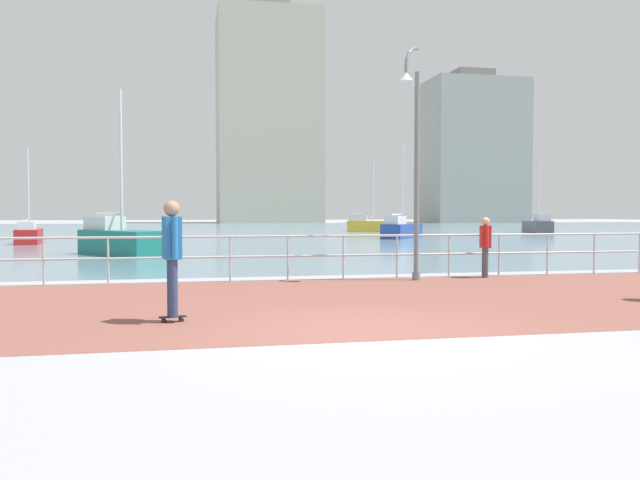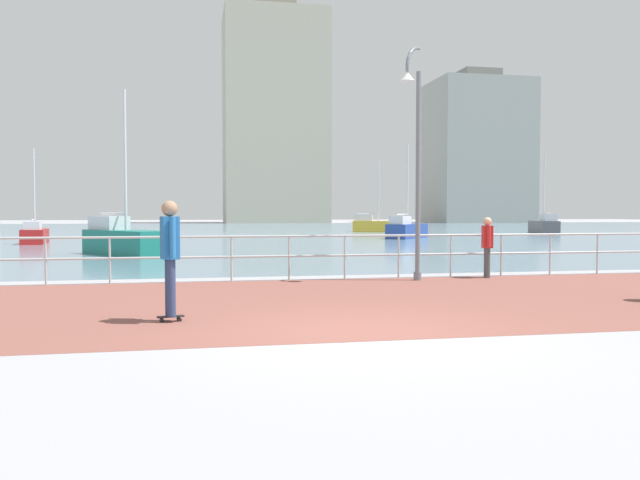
{
  "view_description": "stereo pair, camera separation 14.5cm",
  "coord_description": "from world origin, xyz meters",
  "px_view_note": "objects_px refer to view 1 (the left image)",
  "views": [
    {
      "loc": [
        -2.41,
        -8.54,
        1.64
      ],
      "look_at": [
        0.23,
        4.16,
        1.1
      ],
      "focal_mm": 36.04,
      "sensor_mm": 36.0,
      "label": 1
    },
    {
      "loc": [
        -2.27,
        -8.57,
        1.64
      ],
      "look_at": [
        0.23,
        4.16,
        1.1
      ],
      "focal_mm": 36.04,
      "sensor_mm": 36.0,
      "label": 2
    }
  ],
  "objects_px": {
    "skateboarder": "(172,249)",
    "sailboat_teal": "(120,240)",
    "lamppost": "(414,152)",
    "bystander": "(485,242)",
    "sailboat_blue": "(538,225)",
    "sailboat_ivory": "(371,225)",
    "sailboat_red": "(29,235)",
    "sailboat_white": "(401,229)"
  },
  "relations": [
    {
      "from": "skateboarder",
      "to": "sailboat_red",
      "type": "height_order",
      "value": "sailboat_red"
    },
    {
      "from": "skateboarder",
      "to": "sailboat_teal",
      "type": "xyz_separation_m",
      "value": [
        -2.34,
        16.16,
        -0.5
      ]
    },
    {
      "from": "sailboat_white",
      "to": "sailboat_red",
      "type": "bearing_deg",
      "value": -171.68
    },
    {
      "from": "sailboat_blue",
      "to": "sailboat_ivory",
      "type": "bearing_deg",
      "value": 156.62
    },
    {
      "from": "sailboat_ivory",
      "to": "bystander",
      "type": "bearing_deg",
      "value": -102.14
    },
    {
      "from": "bystander",
      "to": "lamppost",
      "type": "bearing_deg",
      "value": -170.31
    },
    {
      "from": "skateboarder",
      "to": "sailboat_teal",
      "type": "bearing_deg",
      "value": 98.25
    },
    {
      "from": "sailboat_red",
      "to": "sailboat_blue",
      "type": "bearing_deg",
      "value": 18.06
    },
    {
      "from": "skateboarder",
      "to": "sailboat_white",
      "type": "distance_m",
      "value": 33.2
    },
    {
      "from": "sailboat_white",
      "to": "sailboat_blue",
      "type": "height_order",
      "value": "sailboat_blue"
    },
    {
      "from": "sailboat_red",
      "to": "sailboat_teal",
      "type": "distance_m",
      "value": 12.17
    },
    {
      "from": "lamppost",
      "to": "sailboat_ivory",
      "type": "xyz_separation_m",
      "value": [
        10.52,
        39.67,
        -2.53
      ]
    },
    {
      "from": "sailboat_white",
      "to": "skateboarder",
      "type": "bearing_deg",
      "value": -114.89
    },
    {
      "from": "lamppost",
      "to": "sailboat_blue",
      "type": "relative_size",
      "value": 0.87
    },
    {
      "from": "skateboarder",
      "to": "sailboat_white",
      "type": "height_order",
      "value": "sailboat_white"
    },
    {
      "from": "bystander",
      "to": "sailboat_teal",
      "type": "relative_size",
      "value": 0.24
    },
    {
      "from": "lamppost",
      "to": "sailboat_white",
      "type": "height_order",
      "value": "sailboat_white"
    },
    {
      "from": "sailboat_teal",
      "to": "sailboat_ivory",
      "type": "xyz_separation_m",
      "value": [
        18.47,
        28.41,
        -0.02
      ]
    },
    {
      "from": "bystander",
      "to": "sailboat_teal",
      "type": "bearing_deg",
      "value": 132.54
    },
    {
      "from": "sailboat_white",
      "to": "sailboat_blue",
      "type": "distance_m",
      "value": 17.47
    },
    {
      "from": "skateboarder",
      "to": "bystander",
      "type": "bearing_deg",
      "value": 34.39
    },
    {
      "from": "bystander",
      "to": "sailboat_red",
      "type": "distance_m",
      "value": 26.77
    },
    {
      "from": "sailboat_teal",
      "to": "sailboat_ivory",
      "type": "distance_m",
      "value": 33.88
    },
    {
      "from": "lamppost",
      "to": "bystander",
      "type": "xyz_separation_m",
      "value": [
        2.07,
        0.35,
        -2.23
      ]
    },
    {
      "from": "sailboat_ivory",
      "to": "sailboat_blue",
      "type": "distance_m",
      "value": 14.05
    },
    {
      "from": "sailboat_white",
      "to": "sailboat_teal",
      "type": "relative_size",
      "value": 0.96
    },
    {
      "from": "lamppost",
      "to": "sailboat_white",
      "type": "xyz_separation_m",
      "value": [
        8.37,
        25.22,
        -2.54
      ]
    },
    {
      "from": "lamppost",
      "to": "sailboat_teal",
      "type": "relative_size",
      "value": 0.88
    },
    {
      "from": "sailboat_red",
      "to": "sailboat_ivory",
      "type": "bearing_deg",
      "value": 36.13
    },
    {
      "from": "bystander",
      "to": "sailboat_ivory",
      "type": "bearing_deg",
      "value": 77.86
    },
    {
      "from": "sailboat_teal",
      "to": "skateboarder",
      "type": "bearing_deg",
      "value": -81.75
    },
    {
      "from": "skateboarder",
      "to": "sailboat_teal",
      "type": "height_order",
      "value": "sailboat_teal"
    },
    {
      "from": "bystander",
      "to": "sailboat_blue",
      "type": "bearing_deg",
      "value": 57.67
    },
    {
      "from": "sailboat_ivory",
      "to": "sailboat_blue",
      "type": "xyz_separation_m",
      "value": [
        12.9,
        -5.57,
        0.03
      ]
    },
    {
      "from": "bystander",
      "to": "sailboat_red",
      "type": "xyz_separation_m",
      "value": [
        -15.74,
        21.65,
        -0.41
      ]
    },
    {
      "from": "bystander",
      "to": "sailboat_white",
      "type": "xyz_separation_m",
      "value": [
        6.3,
        24.87,
        -0.31
      ]
    },
    {
      "from": "sailboat_blue",
      "to": "bystander",
      "type": "bearing_deg",
      "value": -122.33
    },
    {
      "from": "sailboat_teal",
      "to": "sailboat_blue",
      "type": "bearing_deg",
      "value": 36.05
    },
    {
      "from": "lamppost",
      "to": "sailboat_ivory",
      "type": "bearing_deg",
      "value": 75.14
    },
    {
      "from": "skateboarder",
      "to": "sailboat_white",
      "type": "xyz_separation_m",
      "value": [
        13.97,
        30.12,
        -0.52
      ]
    },
    {
      "from": "bystander",
      "to": "sailboat_red",
      "type": "relative_size",
      "value": 0.3
    },
    {
      "from": "skateboarder",
      "to": "sailboat_white",
      "type": "bearing_deg",
      "value": 65.11
    }
  ]
}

